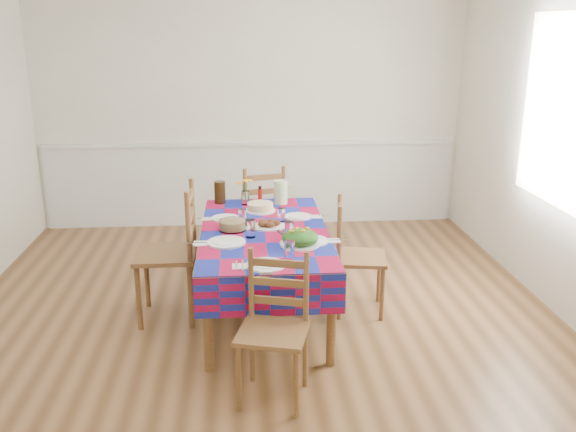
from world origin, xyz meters
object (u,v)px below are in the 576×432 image
object	(u,v)px
meat_platter	(269,225)
chair_near	(274,329)
chair_right	(355,257)
tea_pitcher	(220,192)
dining_table	(264,239)
chair_far	(261,215)
chair_left	(172,254)
green_pitcher	(281,192)

from	to	relation	value
meat_platter	chair_near	distance (m)	1.16
meat_platter	chair_right	size ratio (longest dim) A/B	0.32
meat_platter	tea_pitcher	bearing A→B (deg)	118.47
dining_table	tea_pitcher	distance (m)	0.84
chair_near	chair_far	bearing A→B (deg)	105.27
dining_table	meat_platter	size ratio (longest dim) A/B	6.12
tea_pitcher	chair_far	distance (m)	0.57
chair_far	dining_table	bearing A→B (deg)	76.05
chair_far	chair_left	xyz separation A→B (m)	(-0.69, -1.08, 0.05)
chair_near	chair_far	size ratio (longest dim) A/B	0.94
chair_far	chair_right	bearing A→B (deg)	108.70
chair_near	chair_far	world-z (taller)	chair_far
chair_far	chair_left	distance (m)	1.28
meat_platter	chair_left	bearing A→B (deg)	-175.83
dining_table	chair_far	bearing A→B (deg)	89.47
dining_table	tea_pitcher	xyz separation A→B (m)	(-0.34, 0.75, 0.17)
tea_pitcher	chair_left	distance (m)	0.86
tea_pitcher	chair_right	distance (m)	1.31
chair_near	tea_pitcher	bearing A→B (deg)	116.19
chair_left	meat_platter	bearing A→B (deg)	94.39
green_pitcher	chair_near	world-z (taller)	green_pitcher
meat_platter	chair_left	distance (m)	0.74
dining_table	green_pitcher	world-z (taller)	green_pitcher
tea_pitcher	chair_left	bearing A→B (deg)	-114.00
tea_pitcher	meat_platter	bearing A→B (deg)	-61.53
chair_far	meat_platter	bearing A→B (deg)	77.96
dining_table	chair_left	distance (m)	0.68
chair_right	green_pitcher	bearing A→B (deg)	45.44
tea_pitcher	dining_table	bearing A→B (deg)	-65.37
dining_table	chair_left	world-z (taller)	chair_left
dining_table	chair_left	bearing A→B (deg)	-179.99
dining_table	meat_platter	xyz separation A→B (m)	(0.03, 0.05, 0.09)
chair_near	chair_right	xyz separation A→B (m)	(0.67, 1.09, 0.01)
chair_near	chair_far	xyz separation A→B (m)	(-0.00, 2.16, 0.03)
tea_pitcher	chair_right	bearing A→B (deg)	-35.87
dining_table	tea_pitcher	world-z (taller)	tea_pitcher
tea_pitcher	chair_right	world-z (taller)	chair_right
chair_left	dining_table	bearing A→B (deg)	90.23
green_pitcher	tea_pitcher	xyz separation A→B (m)	(-0.51, 0.05, -0.01)
green_pitcher	chair_far	size ratio (longest dim) A/B	0.21
tea_pitcher	chair_left	size ratio (longest dim) A/B	0.18
meat_platter	chair_left	world-z (taller)	chair_left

